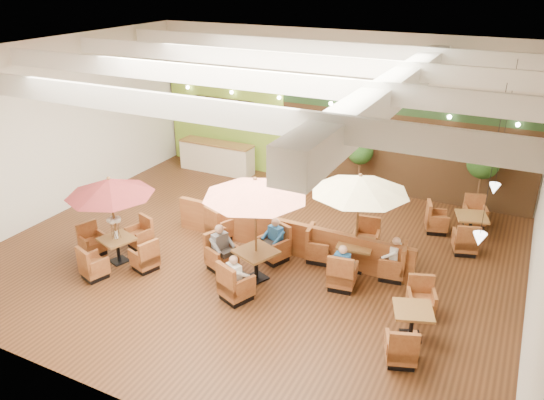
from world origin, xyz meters
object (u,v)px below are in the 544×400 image
Objects in this scene: diner_2 at (221,244)px; table_2 at (358,206)px; table_1 at (253,207)px; diner_3 at (343,262)px; topiary_1 at (360,154)px; booth_divider at (287,237)px; table_3 at (238,210)px; service_counter at (217,157)px; table_4 at (412,323)px; table_5 at (460,226)px; topiary_2 at (483,166)px; topiary_0 at (304,142)px; diner_4 at (393,253)px; diner_1 at (274,236)px; table_0 at (112,205)px; diner_0 at (236,273)px.

table_2 is at bearing 136.99° from diner_2.
table_1 is 3.86× the size of diner_3.
topiary_1 is 2.66× the size of diner_3.
table_3 is at bearing 157.10° from booth_divider.
table_3 is at bearing -139.19° from diner_2.
table_4 is (9.19, -6.84, -0.23)m from service_counter.
table_1 reaches higher than table_5.
topiary_2 reaches higher than table_3.
table_5 is 6.19m from topiary_0.
topiary_0 is 2.94× the size of diner_4.
topiary_0 is 2.61× the size of diner_2.
diner_3 is (7.19, -5.68, 0.16)m from service_counter.
table_3 is at bearing -123.34° from topiary_1.
topiary_1 is at bearing -76.68° from diner_1.
table_4 is (7.90, 0.33, -1.35)m from table_0.
topiary_2 reaches higher than diner_3.
service_counter is 8.13m from table_1.
table_3 is 2.69m from diner_2.
topiary_0 is at bearing 124.52° from diner_0.
topiary_0 is at bearing 124.53° from table_1.
topiary_1 is at bearing -180.00° from topiary_2.
diner_2 is (-1.16, -1.58, 0.28)m from booth_divider.
table_0 is 4.36m from diner_1.
diner_0 reaches higher than booth_divider.
diner_4 is (6.90, 2.49, -0.96)m from table_0.
service_counter is 1.15× the size of table_4.
diner_1 reaches higher than table_4.
topiary_1 is 5.50m from diner_1.
table_2 reaches higher than diner_1.
table_0 reaches higher than diner_0.
table_5 is at bearing -16.36° from topiary_0.
diner_2 is (0.93, -2.51, 0.27)m from table_3.
table_0 reaches higher than table_3.
booth_divider is at bearing -41.95° from service_counter.
table_5 is 3.23× the size of diner_2.
booth_divider reaches higher than table_4.
diner_0 is (1.97, -3.55, 0.24)m from table_3.
topiary_1 is 2.73× the size of diner_4.
table_1 is (5.00, -6.25, 1.44)m from service_counter.
topiary_0 is 2.76× the size of diner_1.
diner_3 is (-2.46, -5.88, -0.99)m from topiary_2.
diner_0 is at bearing 109.92° from diner_1.
table_4 is 3.27× the size of diner_1.
diner_1 is (-4.12, 1.62, 0.41)m from table_4.
topiary_2 is 5.19m from diner_4.
table_3 is at bearing 80.82° from diner_4.
table_1 is at bearing 117.42° from diner_0.
table_2 reaches higher than topiary_0.
table_4 is 1.19× the size of topiary_0.
table_1 is at bearing -149.55° from table_5.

